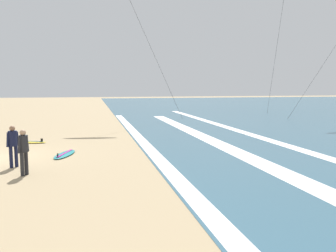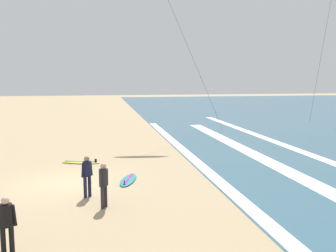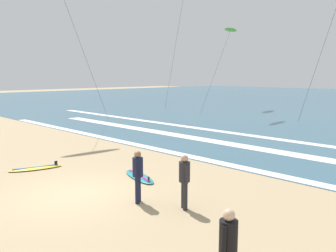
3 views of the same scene
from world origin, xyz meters
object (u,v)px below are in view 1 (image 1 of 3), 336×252
surfer_mid_group (13,142)px  surfboard_near_water (27,142)px  surfboard_right_spare (65,154)px  surfer_right_near (23,148)px

surfer_mid_group → surfboard_near_water: 6.01m
surfer_mid_group → surfboard_right_spare: size_ratio=0.73×
surfer_right_near → surfboard_right_spare: 3.61m
surfer_right_near → surfboard_right_spare: size_ratio=0.73×
surfer_mid_group → surfer_right_near: bearing=24.6°
surfer_mid_group → surfboard_near_water: bearing=-174.9°
surfer_mid_group → surfboard_right_spare: bearing=139.2°
surfer_right_near → surfer_mid_group: same height
surfer_right_near → surfboard_near_water: (-7.25, -1.14, -0.91)m
surfer_right_near → surfboard_right_spare: surfer_right_near is taller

